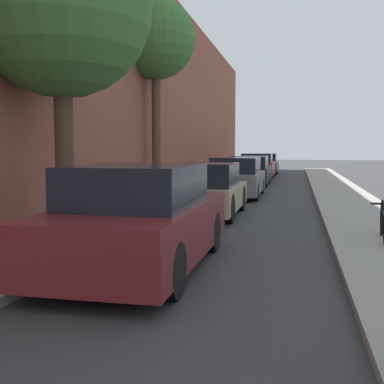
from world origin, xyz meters
name	(u,v)px	position (x,y,z in m)	size (l,w,h in m)	color
ground_plane	(254,206)	(0.00, 16.00, 0.00)	(120.00, 120.00, 0.00)	#333335
sidewalk_left	(164,201)	(-2.90, 16.00, 0.06)	(2.00, 52.00, 0.12)	gray
sidewalk_right	(352,206)	(2.90, 16.00, 0.06)	(2.00, 52.00, 0.12)	gray
building_facade_left	(122,76)	(-4.25, 16.00, 4.07)	(0.70, 52.00, 8.14)	brown
parked_car_maroon	(141,220)	(-0.94, 7.83, 0.72)	(1.82, 4.32, 1.53)	black
parked_car_champagne	(207,191)	(-1.01, 13.50, 0.65)	(1.69, 3.90, 1.38)	black
parked_car_grey	(236,178)	(-0.89, 18.68, 0.68)	(1.81, 4.36, 1.43)	black
parked_car_black	(250,171)	(-0.95, 24.37, 0.66)	(1.87, 4.34, 1.39)	black
parked_car_red	(257,166)	(-1.00, 29.50, 0.71)	(1.89, 4.04, 1.46)	black
parked_car_teal	(265,164)	(-0.89, 34.38, 0.67)	(1.77, 3.99, 1.40)	black
street_tree_near	(61,6)	(-2.94, 9.40, 4.31)	(3.32, 3.32, 5.88)	#4C3A2B
street_tree_far	(156,41)	(-3.48, 17.17, 5.39)	(2.71, 2.71, 6.69)	#4C3A2B
bicycle	(384,221)	(2.81, 10.26, 0.47)	(0.44, 1.66, 0.68)	black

